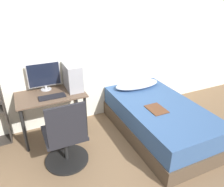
# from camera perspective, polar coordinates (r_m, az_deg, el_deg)

# --- Properties ---
(ground_plane) EXTENTS (14.00, 14.00, 0.00)m
(ground_plane) POSITION_cam_1_polar(r_m,az_deg,el_deg) (3.05, -1.04, -19.24)
(ground_plane) COLOR brown
(wall_back) EXTENTS (8.00, 0.05, 2.50)m
(wall_back) POSITION_cam_1_polar(r_m,az_deg,el_deg) (3.57, -10.33, 10.87)
(wall_back) COLOR silver
(wall_back) RESTS_ON ground_plane
(desk) EXTENTS (1.00, 0.59, 0.73)m
(desk) POSITION_cam_1_polar(r_m,az_deg,el_deg) (3.43, -15.56, -1.95)
(desk) COLOR brown
(desk) RESTS_ON ground_plane
(office_chair) EXTENTS (0.59, 0.59, 0.99)m
(office_chair) POSITION_cam_1_polar(r_m,az_deg,el_deg) (2.95, -11.95, -12.11)
(office_chair) COLOR black
(office_chair) RESTS_ON ground_plane
(bed) EXTENTS (1.09, 1.94, 0.54)m
(bed) POSITION_cam_1_polar(r_m,az_deg,el_deg) (3.57, 12.09, -6.67)
(bed) COLOR #4C3D2D
(bed) RESTS_ON ground_plane
(pillow) EXTENTS (0.83, 0.36, 0.11)m
(pillow) POSITION_cam_1_polar(r_m,az_deg,el_deg) (3.93, 6.54, 2.40)
(pillow) COLOR #B2B7C6
(pillow) RESTS_ON bed
(magazine) EXTENTS (0.24, 0.32, 0.01)m
(magazine) POSITION_cam_1_polar(r_m,az_deg,el_deg) (3.29, 11.51, -4.02)
(magazine) COLOR #56331E
(magazine) RESTS_ON bed
(monitor) EXTENTS (0.49, 0.16, 0.43)m
(monitor) POSITION_cam_1_polar(r_m,az_deg,el_deg) (3.46, -17.31, 4.47)
(monitor) COLOR #B7B7BC
(monitor) RESTS_ON desk
(keyboard) EXTENTS (0.38, 0.14, 0.02)m
(keyboard) POSITION_cam_1_polar(r_m,az_deg,el_deg) (3.27, -15.37, -0.83)
(keyboard) COLOR black
(keyboard) RESTS_ON desk
(pc_tower) EXTENTS (0.22, 0.43, 0.40)m
(pc_tower) POSITION_cam_1_polar(r_m,az_deg,el_deg) (3.41, -10.28, 4.38)
(pc_tower) COLOR #99999E
(pc_tower) RESTS_ON desk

